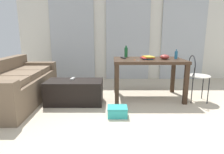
{
  "coord_description": "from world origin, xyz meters",
  "views": [
    {
      "loc": [
        -0.42,
        -1.92,
        1.19
      ],
      "look_at": [
        -0.41,
        1.61,
        0.41
      ],
      "focal_mm": 30.69,
      "sensor_mm": 36.0,
      "label": 1
    }
  ],
  "objects_px": {
    "bottle_near": "(176,55)",
    "bowl": "(164,57)",
    "tv_remote_primary": "(72,79)",
    "shoebox": "(117,111)",
    "scissors": "(136,60)",
    "craft_table": "(148,64)",
    "couch": "(15,85)",
    "bottle_far": "(126,52)",
    "wire_chair": "(195,72)",
    "tv_remote_on_table": "(123,58)",
    "book_stack": "(147,58)",
    "coffee_table": "(74,92)"
  },
  "relations": [
    {
      "from": "coffee_table",
      "to": "bottle_near",
      "type": "height_order",
      "value": "bottle_near"
    },
    {
      "from": "bottle_far",
      "to": "bowl",
      "type": "relative_size",
      "value": 1.35
    },
    {
      "from": "wire_chair",
      "to": "book_stack",
      "type": "xyz_separation_m",
      "value": [
        -0.83,
        0.16,
        0.25
      ]
    },
    {
      "from": "scissors",
      "to": "bottle_near",
      "type": "bearing_deg",
      "value": 12.69
    },
    {
      "from": "couch",
      "to": "bowl",
      "type": "xyz_separation_m",
      "value": [
        2.68,
        0.22,
        0.49
      ]
    },
    {
      "from": "bottle_far",
      "to": "tv_remote_primary",
      "type": "bearing_deg",
      "value": -152.47
    },
    {
      "from": "coffee_table",
      "to": "shoebox",
      "type": "height_order",
      "value": "coffee_table"
    },
    {
      "from": "coffee_table",
      "to": "book_stack",
      "type": "distance_m",
      "value": 1.47
    },
    {
      "from": "bottle_near",
      "to": "tv_remote_on_table",
      "type": "xyz_separation_m",
      "value": [
        -0.98,
        0.08,
        -0.06
      ]
    },
    {
      "from": "bowl",
      "to": "tv_remote_primary",
      "type": "distance_m",
      "value": 1.73
    },
    {
      "from": "bottle_near",
      "to": "bowl",
      "type": "xyz_separation_m",
      "value": [
        -0.22,
        -0.05,
        -0.03
      ]
    },
    {
      "from": "wire_chair",
      "to": "bottle_near",
      "type": "bearing_deg",
      "value": 147.94
    },
    {
      "from": "bowl",
      "to": "tv_remote_on_table",
      "type": "xyz_separation_m",
      "value": [
        -0.76,
        0.12,
        -0.03
      ]
    },
    {
      "from": "wire_chair",
      "to": "bowl",
      "type": "bearing_deg",
      "value": 164.58
    },
    {
      "from": "bottle_near",
      "to": "bottle_far",
      "type": "xyz_separation_m",
      "value": [
        -0.91,
        0.29,
        0.03
      ]
    },
    {
      "from": "craft_table",
      "to": "bottle_far",
      "type": "relative_size",
      "value": 5.6
    },
    {
      "from": "bottle_far",
      "to": "shoebox",
      "type": "bearing_deg",
      "value": -99.67
    },
    {
      "from": "scissors",
      "to": "craft_table",
      "type": "bearing_deg",
      "value": 32.82
    },
    {
      "from": "wire_chair",
      "to": "bottle_far",
      "type": "bearing_deg",
      "value": 158.45
    },
    {
      "from": "book_stack",
      "to": "shoebox",
      "type": "distance_m",
      "value": 1.25
    },
    {
      "from": "bowl",
      "to": "scissors",
      "type": "bearing_deg",
      "value": -166.85
    },
    {
      "from": "bottle_far",
      "to": "shoebox",
      "type": "relative_size",
      "value": 0.78
    },
    {
      "from": "couch",
      "to": "book_stack",
      "type": "xyz_separation_m",
      "value": [
        2.38,
        0.23,
        0.47
      ]
    },
    {
      "from": "bottle_near",
      "to": "bowl",
      "type": "height_order",
      "value": "bottle_near"
    },
    {
      "from": "couch",
      "to": "tv_remote_on_table",
      "type": "distance_m",
      "value": 2.01
    },
    {
      "from": "craft_table",
      "to": "bowl",
      "type": "distance_m",
      "value": 0.33
    },
    {
      "from": "craft_table",
      "to": "tv_remote_primary",
      "type": "distance_m",
      "value": 1.42
    },
    {
      "from": "tv_remote_on_table",
      "to": "shoebox",
      "type": "height_order",
      "value": "tv_remote_on_table"
    },
    {
      "from": "book_stack",
      "to": "bottle_near",
      "type": "bearing_deg",
      "value": 3.87
    },
    {
      "from": "couch",
      "to": "shoebox",
      "type": "relative_size",
      "value": 6.89
    },
    {
      "from": "bottle_far",
      "to": "tv_remote_primary",
      "type": "xyz_separation_m",
      "value": [
        -0.99,
        -0.51,
        -0.43
      ]
    },
    {
      "from": "wire_chair",
      "to": "tv_remote_primary",
      "type": "relative_size",
      "value": 5.7
    },
    {
      "from": "tv_remote_primary",
      "to": "shoebox",
      "type": "xyz_separation_m",
      "value": [
        0.79,
        -0.67,
        -0.35
      ]
    },
    {
      "from": "bottle_near",
      "to": "bottle_far",
      "type": "height_order",
      "value": "bottle_far"
    },
    {
      "from": "coffee_table",
      "to": "bottle_near",
      "type": "bearing_deg",
      "value": 9.51
    },
    {
      "from": "couch",
      "to": "bottle_far",
      "type": "height_order",
      "value": "bottle_far"
    },
    {
      "from": "craft_table",
      "to": "bottle_far",
      "type": "height_order",
      "value": "bottle_far"
    },
    {
      "from": "bowl",
      "to": "wire_chair",
      "type": "bearing_deg",
      "value": -15.42
    },
    {
      "from": "couch",
      "to": "tv_remote_primary",
      "type": "bearing_deg",
      "value": 2.26
    },
    {
      "from": "bottle_far",
      "to": "tv_remote_primary",
      "type": "distance_m",
      "value": 1.19
    },
    {
      "from": "craft_table",
      "to": "tv_remote_primary",
      "type": "relative_size",
      "value": 8.76
    },
    {
      "from": "book_stack",
      "to": "shoebox",
      "type": "relative_size",
      "value": 0.96
    },
    {
      "from": "tv_remote_on_table",
      "to": "bottle_near",
      "type": "bearing_deg",
      "value": -22.1
    },
    {
      "from": "bottle_far",
      "to": "tv_remote_on_table",
      "type": "relative_size",
      "value": 1.29
    },
    {
      "from": "bowl",
      "to": "tv_remote_on_table",
      "type": "height_order",
      "value": "bowl"
    },
    {
      "from": "couch",
      "to": "bowl",
      "type": "distance_m",
      "value": 2.74
    },
    {
      "from": "couch",
      "to": "scissors",
      "type": "height_order",
      "value": "couch"
    },
    {
      "from": "bottle_far",
      "to": "tv_remote_primary",
      "type": "relative_size",
      "value": 1.56
    },
    {
      "from": "coffee_table",
      "to": "bottle_near",
      "type": "xyz_separation_m",
      "value": [
        1.86,
        0.31,
        0.62
      ]
    },
    {
      "from": "bottle_far",
      "to": "craft_table",
      "type": "bearing_deg",
      "value": -36.89
    }
  ]
}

